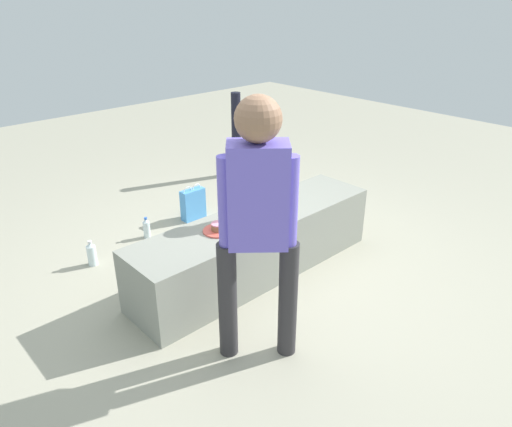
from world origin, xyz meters
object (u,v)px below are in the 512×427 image
gift_bag (193,204)px  cake_box_white (200,235)px  water_bottle_near_gift (147,228)px  water_bottle_far_side (92,254)px  cake_plate (218,229)px  party_cup_red (238,194)px  child_seated (257,193)px  adult_standing (258,212)px  handbag_black_leather (272,219)px

gift_bag → cake_box_white: size_ratio=1.17×
water_bottle_near_gift → water_bottle_far_side: size_ratio=0.90×
cake_plate → party_cup_red: cake_plate is taller
child_seated → adult_standing: size_ratio=0.31×
child_seated → water_bottle_far_side: size_ratio=2.20×
adult_standing → cake_plate: bearing=69.5°
cake_plate → water_bottle_near_gift: 1.17m
cake_plate → child_seated: bearing=-7.1°
gift_bag → cake_box_white: bearing=-118.8°
child_seated → adult_standing: adult_standing is taller
water_bottle_near_gift → gift_bag: bearing=3.6°
child_seated → party_cup_red: child_seated is taller
water_bottle_near_gift → water_bottle_far_side: water_bottle_far_side is taller
water_bottle_near_gift → handbag_black_leather: bearing=-35.5°
child_seated → adult_standing: (-0.58, -0.64, 0.25)m
gift_bag → cake_box_white: (-0.23, -0.41, -0.10)m
adult_standing → party_cup_red: bearing=52.0°
party_cup_red → cake_plate: bearing=-135.4°
cake_plate → party_cup_red: bearing=44.6°
child_seated → water_bottle_near_gift: child_seated is taller
water_bottle_near_gift → cake_box_white: (0.31, -0.38, -0.04)m
cake_plate → gift_bag: size_ratio=0.64×
gift_bag → water_bottle_far_side: size_ratio=1.58×
cake_plate → handbag_black_leather: (0.96, 0.43, -0.40)m
adult_standing → cake_box_white: adult_standing is taller
gift_bag → water_bottle_far_side: (-1.12, -0.15, -0.05)m
child_seated → party_cup_red: size_ratio=4.49×
adult_standing → water_bottle_near_gift: adult_standing is taller
cake_plate → handbag_black_leather: 1.12m
cake_plate → gift_bag: cake_plate is taller
gift_bag → handbag_black_leather: 0.79m
cake_plate → water_bottle_far_side: cake_plate is taller
adult_standing → water_bottle_far_side: size_ratio=7.18×
party_cup_red → gift_bag: bearing=-173.8°
cake_plate → gift_bag: bearing=62.9°
handbag_black_leather → party_cup_red: bearing=71.6°
child_seated → water_bottle_far_side: 1.47m
water_bottle_far_side → handbag_black_leather: 1.60m
cake_plate → water_bottle_far_side: bearing=118.9°
cake_box_white → handbag_black_leather: size_ratio=0.93×
adult_standing → handbag_black_leather: (1.21, 1.11, -0.84)m
child_seated → gift_bag: size_ratio=1.39×
child_seated → cake_box_white: child_seated is taller
cake_plate → party_cup_red: (1.21, 1.20, -0.46)m
party_cup_red → child_seated: bearing=-125.5°
cake_box_white → cake_plate: bearing=-116.0°
child_seated → cake_plate: (-0.33, 0.04, -0.19)m
gift_bag → water_bottle_near_gift: gift_bag is taller
child_seated → handbag_black_leather: size_ratio=1.51×
water_bottle_near_gift → party_cup_red: size_ratio=1.83×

